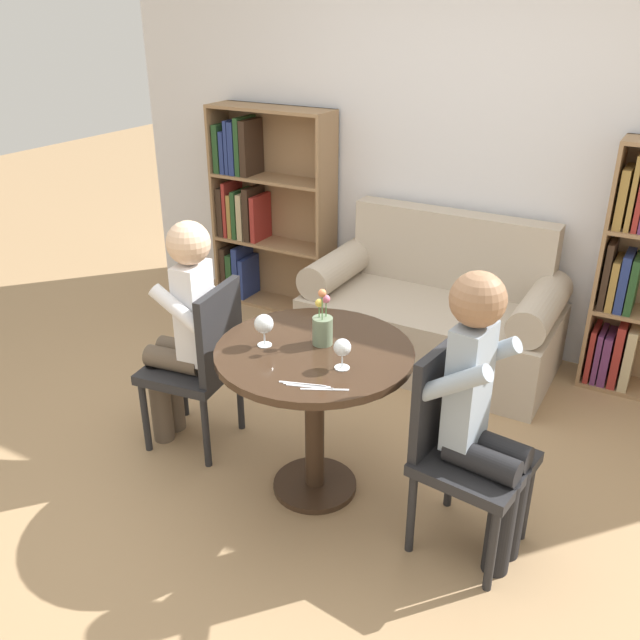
# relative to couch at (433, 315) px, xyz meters

# --- Properties ---
(ground_plane) EXTENTS (16.00, 16.00, 0.00)m
(ground_plane) POSITION_rel_couch_xyz_m (0.00, -1.50, -0.31)
(ground_plane) COLOR tan
(back_wall) EXTENTS (5.20, 0.05, 2.70)m
(back_wall) POSITION_rel_couch_xyz_m (0.00, 0.43, 1.04)
(back_wall) COLOR silver
(back_wall) RESTS_ON ground_plane
(round_table) EXTENTS (0.88, 0.88, 0.75)m
(round_table) POSITION_rel_couch_xyz_m (0.00, -1.50, 0.28)
(round_table) COLOR #382619
(round_table) RESTS_ON ground_plane
(couch) EXTENTS (1.54, 0.80, 0.92)m
(couch) POSITION_rel_couch_xyz_m (0.00, 0.00, 0.00)
(couch) COLOR #B7A893
(couch) RESTS_ON ground_plane
(bookshelf_left) EXTENTS (0.93, 0.28, 1.47)m
(bookshelf_left) POSITION_rel_couch_xyz_m (-1.49, 0.27, 0.42)
(bookshelf_left) COLOR #93704C
(bookshelf_left) RESTS_ON ground_plane
(chair_left) EXTENTS (0.47, 0.47, 0.90)m
(chair_left) POSITION_rel_couch_xyz_m (-0.68, -1.46, 0.18)
(chair_left) COLOR #232326
(chair_left) RESTS_ON ground_plane
(chair_right) EXTENTS (0.47, 0.47, 0.90)m
(chair_right) POSITION_rel_couch_xyz_m (0.68, -1.49, 0.18)
(chair_right) COLOR #232326
(chair_right) RESTS_ON ground_plane
(person_left) EXTENTS (0.44, 0.38, 1.22)m
(person_left) POSITION_rel_couch_xyz_m (-0.77, -1.48, 0.34)
(person_left) COLOR brown
(person_left) RESTS_ON ground_plane
(person_right) EXTENTS (0.44, 0.37, 1.25)m
(person_right) POSITION_rel_couch_xyz_m (0.77, -1.51, 0.36)
(person_right) COLOR black
(person_right) RESTS_ON ground_plane
(wine_glass_left) EXTENTS (0.09, 0.09, 0.15)m
(wine_glass_left) POSITION_rel_couch_xyz_m (-0.21, -1.58, 0.54)
(wine_glass_left) COLOR white
(wine_glass_left) RESTS_ON round_table
(wine_glass_right) EXTENTS (0.07, 0.07, 0.13)m
(wine_glass_right) POSITION_rel_couch_xyz_m (0.18, -1.59, 0.53)
(wine_glass_right) COLOR white
(wine_glass_right) RESTS_ON round_table
(flower_vase) EXTENTS (0.09, 0.09, 0.27)m
(flower_vase) POSITION_rel_couch_xyz_m (0.01, -1.44, 0.52)
(flower_vase) COLOR gray
(flower_vase) RESTS_ON round_table
(knife_left_setting) EXTENTS (0.18, 0.07, 0.00)m
(knife_left_setting) POSITION_rel_couch_xyz_m (0.15, -1.79, 0.44)
(knife_left_setting) COLOR silver
(knife_left_setting) RESTS_ON round_table
(fork_left_setting) EXTENTS (0.18, 0.07, 0.00)m
(fork_left_setting) POSITION_rel_couch_xyz_m (0.13, -1.79, 0.44)
(fork_left_setting) COLOR silver
(fork_left_setting) RESTS_ON round_table
(knife_right_setting) EXTENTS (0.18, 0.07, 0.00)m
(knife_right_setting) POSITION_rel_couch_xyz_m (0.11, -1.78, 0.44)
(knife_right_setting) COLOR silver
(knife_right_setting) RESTS_ON round_table
(fork_right_setting) EXTENTS (0.17, 0.10, 0.00)m
(fork_right_setting) POSITION_rel_couch_xyz_m (0.21, -1.78, 0.44)
(fork_right_setting) COLOR silver
(fork_right_setting) RESTS_ON round_table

